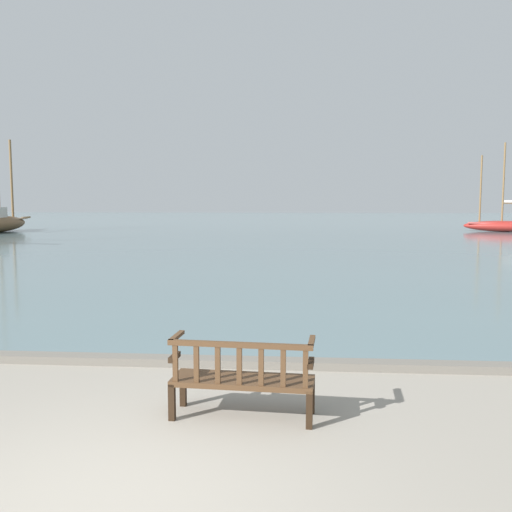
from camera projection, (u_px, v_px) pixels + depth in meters
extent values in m
plane|color=gray|center=(102.00, 504.00, 4.63)|extent=(160.00, 160.00, 0.00)
cube|color=slate|center=(281.00, 226.00, 48.26)|extent=(100.00, 80.00, 0.08)
cube|color=slate|center=(192.00, 361.00, 8.45)|extent=(40.00, 0.30, 0.12)
cube|color=black|center=(183.00, 389.00, 6.79)|extent=(0.08, 0.08, 0.42)
cube|color=black|center=(312.00, 395.00, 6.56)|extent=(0.08, 0.08, 0.42)
cube|color=black|center=(172.00, 402.00, 6.35)|extent=(0.08, 0.08, 0.42)
cube|color=black|center=(309.00, 410.00, 6.12)|extent=(0.08, 0.08, 0.42)
cube|color=#4C331E|center=(243.00, 381.00, 6.44)|extent=(1.63, 0.64, 0.06)
cube|color=#4C331E|center=(239.00, 345.00, 6.17)|extent=(1.60, 0.17, 0.06)
cube|color=#4C331E|center=(175.00, 363.00, 6.30)|extent=(0.06, 0.04, 0.41)
cube|color=#4C331E|center=(196.00, 364.00, 6.27)|extent=(0.06, 0.04, 0.41)
cube|color=#4C331E|center=(218.00, 365.00, 6.23)|extent=(0.06, 0.04, 0.41)
cube|color=#4C331E|center=(239.00, 366.00, 6.20)|extent=(0.06, 0.04, 0.41)
cube|color=#4C331E|center=(261.00, 367.00, 6.16)|extent=(0.06, 0.04, 0.41)
cube|color=#4C331E|center=(283.00, 368.00, 6.12)|extent=(0.06, 0.04, 0.41)
cube|color=#4C331E|center=(306.00, 369.00, 6.09)|extent=(0.06, 0.04, 0.41)
cube|color=black|center=(174.00, 357.00, 6.44)|extent=(0.08, 0.30, 0.06)
cube|color=#4C331E|center=(176.00, 337.00, 6.50)|extent=(0.09, 0.47, 0.04)
cube|color=black|center=(311.00, 363.00, 6.20)|extent=(0.08, 0.30, 0.06)
cube|color=#4C331E|center=(312.00, 342.00, 6.27)|extent=(0.09, 0.47, 0.04)
cylinder|color=brown|center=(11.00, 179.00, 40.79)|extent=(0.17, 0.17, 5.58)
cylinder|color=brown|center=(26.00, 217.00, 42.94)|extent=(0.16, 1.17, 0.13)
ellipsoid|color=maroon|center=(504.00, 226.00, 39.75)|extent=(5.44, 2.83, 0.75)
cube|color=#C6514C|center=(504.00, 223.00, 39.73)|extent=(4.73, 2.34, 0.08)
cylinder|color=brown|center=(504.00, 183.00, 39.49)|extent=(0.12, 0.12, 5.53)
cylinder|color=brown|center=(481.00, 189.00, 40.09)|extent=(0.12, 0.12, 4.69)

